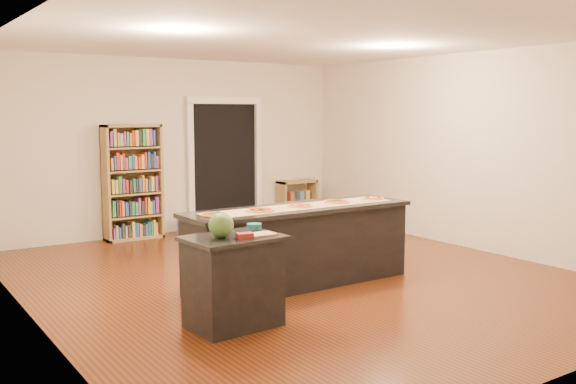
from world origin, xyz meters
TOP-DOWN VIEW (x-y plane):
  - room at (0.00, 0.00)m, footprint 6.00×7.00m
  - doorway at (0.90, 3.46)m, footprint 1.40×0.09m
  - kitchen_island at (-0.20, -0.32)m, footprint 2.73×0.74m
  - side_counter at (-1.51, -1.15)m, footprint 0.85×0.62m
  - bookshelf at (-0.80, 3.29)m, footprint 0.88×0.31m
  - low_shelf at (2.28, 3.29)m, footprint 0.73×0.31m
  - waste_bin at (-0.01, 3.20)m, footprint 0.22×0.22m
  - kraft_paper at (-0.20, -0.33)m, footprint 2.38×0.44m
  - watermelon at (-1.63, -1.15)m, footprint 0.23×0.23m
  - cutting_board at (-1.29, -1.26)m, footprint 0.28×0.19m
  - package_red at (-1.47, -1.30)m, footprint 0.16×0.12m
  - package_teal at (-1.17, -0.96)m, footprint 0.14×0.14m
  - pizza_a at (-1.29, -0.34)m, footprint 0.29×0.29m
  - pizza_b at (-0.74, -0.36)m, footprint 0.30×0.30m
  - pizza_c at (-0.20, -0.34)m, footprint 0.27×0.27m
  - pizza_d at (0.35, -0.31)m, footprint 0.30×0.30m
  - pizza_e at (0.90, -0.32)m, footprint 0.26×0.26m

SIDE VIEW (x-z plane):
  - waste_bin at x=-0.01m, z-range 0.00..0.32m
  - low_shelf at x=2.28m, z-range 0.00..0.73m
  - side_counter at x=-1.51m, z-range 0.00..0.85m
  - kitchen_island at x=-0.20m, z-range 0.00..0.91m
  - cutting_board at x=-1.29m, z-range 0.84..0.86m
  - package_red at x=-1.47m, z-range 0.84..0.89m
  - package_teal at x=-1.17m, z-range 0.84..0.90m
  - bookshelf at x=-0.80m, z-range 0.00..1.77m
  - kraft_paper at x=-0.20m, z-range 0.90..0.91m
  - pizza_a at x=-1.29m, z-range 0.91..0.92m
  - pizza_c at x=-0.20m, z-range 0.91..0.92m
  - pizza_b at x=-0.74m, z-range 0.91..0.92m
  - pizza_d at x=0.35m, z-range 0.91..0.92m
  - pizza_e at x=0.90m, z-range 0.91..0.92m
  - watermelon at x=-1.63m, z-range 0.84..1.07m
  - doorway at x=0.90m, z-range 0.10..2.31m
  - room at x=0.00m, z-range 0.00..2.80m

